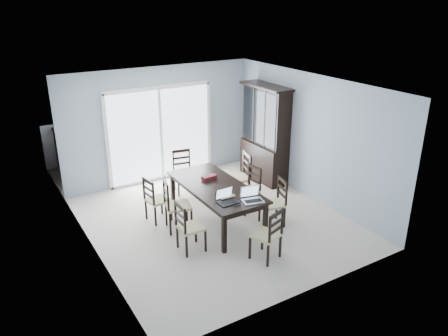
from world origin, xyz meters
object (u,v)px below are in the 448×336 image
(chair_left_far, at_px, (154,195))
(game_box, at_px, (209,177))
(chair_right_far, at_px, (242,171))
(chair_right_near, at_px, (277,197))
(dining_table, at_px, (216,189))
(hot_tub, at_px, (106,149))
(china_hutch, at_px, (265,135))
(laptop_silver, at_px, (253,198))
(chair_left_near, at_px, (186,222))
(chair_end_far, at_px, (183,167))
(chair_left_mid, at_px, (172,200))
(cell_phone, at_px, (237,205))
(laptop_dark, at_px, (228,200))
(chair_right_mid, at_px, (250,184))
(chair_end_near, at_px, (271,230))

(chair_left_far, relative_size, game_box, 3.70)
(chair_right_far, bearing_deg, game_box, 119.77)
(chair_right_far, height_order, game_box, chair_right_far)
(chair_right_near, xyz_separation_m, game_box, (-0.88, 0.99, 0.23))
(dining_table, xyz_separation_m, hot_tub, (-0.94, 3.67, -0.15))
(china_hutch, height_order, laptop_silver, china_hutch)
(chair_left_near, bearing_deg, laptop_silver, 76.81)
(dining_table, distance_m, chair_right_near, 1.14)
(dining_table, relative_size, china_hutch, 1.00)
(china_hutch, relative_size, chair_end_far, 2.06)
(china_hutch, relative_size, chair_left_mid, 1.92)
(china_hutch, height_order, chair_end_far, china_hutch)
(dining_table, bearing_deg, hot_tub, 104.42)
(chair_left_mid, height_order, chair_right_near, chair_left_mid)
(chair_left_mid, bearing_deg, chair_right_near, 78.70)
(chair_left_far, height_order, cell_phone, chair_left_far)
(chair_end_far, xyz_separation_m, cell_phone, (-0.21, -2.50, 0.19))
(chair_left_far, xyz_separation_m, chair_right_near, (1.91, -1.27, 0.01))
(chair_right_near, bearing_deg, laptop_dark, 107.58)
(chair_left_near, relative_size, chair_left_mid, 0.90)
(cell_phone, xyz_separation_m, game_box, (0.15, 1.23, 0.03))
(chair_end_far, height_order, hot_tub, chair_end_far)
(laptop_silver, bearing_deg, hot_tub, 116.12)
(chair_right_mid, xyz_separation_m, chair_end_far, (-0.74, 1.51, 0.01))
(chair_left_near, bearing_deg, cell_phone, 72.78)
(game_box, xyz_separation_m, hot_tub, (-0.99, 3.34, -0.26))
(chair_end_far, bearing_deg, cell_phone, 95.57)
(chair_end_near, bearing_deg, laptop_dark, 88.97)
(chair_end_far, height_order, cell_phone, chair_end_far)
(chair_right_mid, height_order, chair_end_far, chair_end_far)
(laptop_dark, distance_m, game_box, 1.09)
(china_hutch, height_order, chair_right_mid, china_hutch)
(chair_right_near, distance_m, game_box, 1.34)
(china_hutch, xyz_separation_m, game_box, (-1.97, -0.92, -0.29))
(dining_table, height_order, laptop_dark, laptop_dark)
(chair_left_far, xyz_separation_m, hot_tub, (0.04, 3.06, -0.02))
(laptop_dark, bearing_deg, chair_left_far, 120.41)
(chair_right_near, xyz_separation_m, chair_right_mid, (-0.08, 0.75, 0.00))
(chair_left_mid, distance_m, chair_end_far, 1.73)
(cell_phone, bearing_deg, chair_end_far, 93.90)
(chair_left_near, bearing_deg, chair_left_far, -177.47)
(chair_left_near, distance_m, chair_left_far, 1.25)
(chair_right_near, distance_m, laptop_dark, 1.14)
(chair_right_mid, distance_m, chair_end_far, 1.68)
(chair_left_far, distance_m, laptop_silver, 1.95)
(dining_table, height_order, chair_end_far, chair_end_far)
(cell_phone, bearing_deg, dining_table, 92.14)
(hot_tub, bearing_deg, chair_left_far, -90.76)
(chair_left_near, height_order, chair_right_near, chair_right_near)
(laptop_dark, bearing_deg, dining_table, 76.01)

